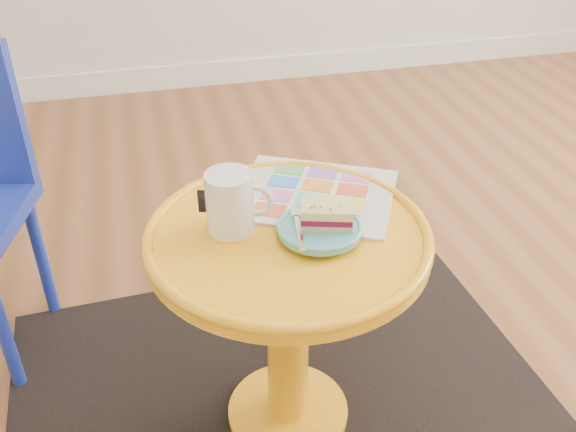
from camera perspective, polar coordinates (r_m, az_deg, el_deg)
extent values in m
plane|color=brown|center=(1.96, 18.59, -8.77)|extent=(4.00, 4.00, 0.00)
cube|color=white|center=(3.51, 2.15, 13.30)|extent=(4.00, 0.02, 0.12)
cube|color=black|center=(1.62, 0.00, -17.14)|extent=(1.35, 1.16, 0.01)
cylinder|color=#FDA915|center=(1.62, 0.00, -16.96)|extent=(0.29, 0.29, 0.02)
cylinder|color=#FDA915|center=(1.43, 0.00, -10.44)|extent=(0.09, 0.09, 0.48)
cylinder|color=#FDA915|center=(1.27, 0.00, -2.06)|extent=(0.56, 0.56, 0.03)
cylinder|color=#182A9C|center=(1.70, -23.97, -9.31)|extent=(0.03, 0.03, 0.37)
cylinder|color=#182A9C|center=(1.90, -21.02, -3.68)|extent=(0.03, 0.03, 0.37)
cube|color=silver|center=(1.38, 2.39, 1.96)|extent=(0.42, 0.40, 0.01)
cylinder|color=white|center=(1.24, -5.18, 1.23)|extent=(0.09, 0.09, 0.12)
torus|color=white|center=(1.23, -2.84, 1.39)|extent=(0.07, 0.03, 0.07)
cylinder|color=#D1B78C|center=(1.22, -5.31, 3.43)|extent=(0.09, 0.09, 0.01)
cylinder|color=#56AFB7|center=(1.25, 2.82, -1.48)|extent=(0.06, 0.06, 0.01)
cylinder|color=#56AFB7|center=(1.24, 2.83, -1.13)|extent=(0.16, 0.16, 0.01)
cube|color=#D3BC8C|center=(1.24, 3.44, -0.41)|extent=(0.11, 0.09, 0.01)
cube|color=maroon|center=(1.24, 3.46, 0.09)|extent=(0.11, 0.09, 0.01)
cube|color=#EADB8C|center=(1.23, 3.49, 0.70)|extent=(0.11, 0.09, 0.02)
cube|color=silver|center=(1.22, 1.01, -1.48)|extent=(0.03, 0.12, 0.00)
cube|color=silver|center=(1.27, 0.68, 0.28)|extent=(0.02, 0.03, 0.00)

